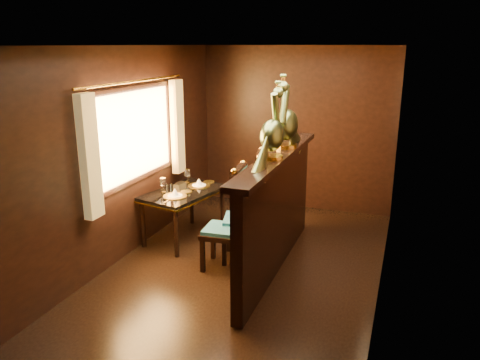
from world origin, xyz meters
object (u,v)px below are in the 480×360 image
Objects in this scene: chair_left at (232,215)px; peacock_left at (272,121)px; dining_table at (184,196)px; chair_right at (253,204)px; peacock_right at (287,111)px.

peacock_left is (0.46, -0.06, 1.10)m from chair_left.
chair_right is at bearing -3.04° from dining_table.
peacock_right reaches higher than dining_table.
chair_left is 1.59× the size of peacock_left.
dining_table is at bearing 177.39° from peacock_right.
peacock_right reaches higher than chair_left.
chair_right is 1.60× the size of peacock_right.
peacock_left is 0.93× the size of peacock_right.
dining_table is 1.91m from peacock_left.
peacock_right is at bearing 90.00° from peacock_left.
peacock_right is (0.46, 0.54, 1.13)m from chair_left.
chair_left is at bearing -130.88° from peacock_right.
chair_left is at bearing -20.92° from dining_table.
peacock_left is at bearing -13.14° from dining_table.
peacock_right reaches higher than peacock_left.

